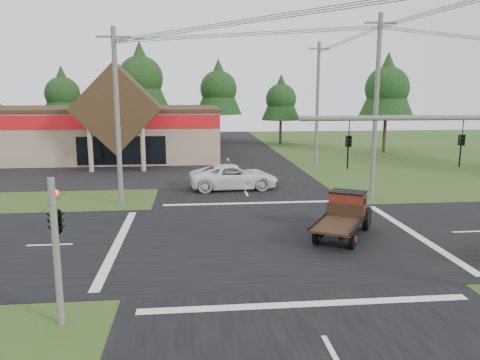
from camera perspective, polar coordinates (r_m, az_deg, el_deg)
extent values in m
plane|color=#2F4A1A|center=(22.11, 3.73, -7.12)|extent=(120.00, 120.00, 0.00)
cube|color=black|center=(22.10, 3.73, -7.09)|extent=(12.00, 120.00, 0.02)
cube|color=black|center=(22.10, 3.73, -7.09)|extent=(120.00, 12.00, 0.02)
cube|color=black|center=(41.65, -20.27, 0.71)|extent=(28.00, 14.00, 0.02)
cube|color=#9D826A|center=(52.43, -19.63, 5.41)|extent=(30.00, 15.00, 5.00)
cube|color=#362816|center=(52.28, -19.81, 8.19)|extent=(30.40, 15.40, 0.30)
cube|color=#AA0D11|center=(45.04, -22.01, 6.54)|extent=(30.00, 0.12, 1.20)
cube|color=#362816|center=(42.76, -14.65, 8.39)|extent=(7.78, 4.00, 7.78)
cylinder|color=#9D826A|center=(41.73, -17.78, 3.63)|extent=(0.40, 0.40, 4.00)
cylinder|color=#9D826A|center=(41.05, -11.75, 3.81)|extent=(0.40, 0.40, 4.00)
cube|color=black|center=(44.02, -14.23, 3.50)|extent=(8.00, 0.08, 2.60)
cylinder|color=#595651|center=(15.03, 22.35, 7.04)|extent=(8.00, 0.16, 0.16)
imported|color=black|center=(15.60, 25.33, 3.22)|extent=(0.16, 0.20, 1.00)
imported|color=black|center=(14.12, 13.06, 3.29)|extent=(0.16, 0.20, 1.00)
cylinder|color=#595651|center=(14.55, -21.47, -8.30)|extent=(0.20, 0.20, 4.40)
imported|color=black|center=(14.34, -21.67, -2.35)|extent=(0.53, 2.48, 1.00)
sphere|color=#FF0C0C|center=(14.44, -21.56, -1.45)|extent=(0.18, 0.18, 0.18)
cylinder|color=#595651|center=(29.13, -14.72, 7.38)|extent=(0.30, 0.30, 10.50)
cube|color=#595651|center=(29.26, -15.17, 16.50)|extent=(2.00, 0.12, 0.12)
cylinder|color=#595651|center=(31.00, 16.24, 8.41)|extent=(0.30, 0.30, 11.50)
cube|color=#595651|center=(31.26, 16.75, 17.88)|extent=(2.00, 0.12, 0.12)
cylinder|color=#595651|center=(44.30, 9.41, 9.05)|extent=(0.30, 0.30, 11.20)
cube|color=#595651|center=(44.45, 9.62, 15.50)|extent=(2.00, 0.12, 0.12)
cylinder|color=#332316|center=(65.06, -20.55, 5.60)|extent=(0.36, 0.36, 3.50)
cone|color=black|center=(64.87, -20.85, 10.04)|extent=(5.60, 5.60, 6.60)
sphere|color=black|center=(64.87, -20.83, 9.77)|extent=(4.40, 4.40, 4.40)
cylinder|color=#332316|center=(62.25, -11.83, 6.33)|extent=(0.36, 0.36, 4.55)
cone|color=black|center=(62.12, -12.06, 12.38)|extent=(7.28, 7.28, 8.58)
sphere|color=black|center=(62.11, -12.05, 12.02)|extent=(5.72, 5.72, 5.72)
cylinder|color=#332316|center=(63.04, -2.59, 6.28)|extent=(0.36, 0.36, 3.85)
cone|color=black|center=(62.86, -2.64, 11.33)|extent=(6.16, 6.16, 7.26)
sphere|color=black|center=(62.85, -2.63, 11.03)|extent=(4.84, 4.84, 4.84)
cylinder|color=#332316|center=(62.05, 4.95, 5.85)|extent=(0.36, 0.36, 3.15)
cone|color=black|center=(61.84, 5.02, 10.05)|extent=(5.04, 5.04, 5.94)
sphere|color=black|center=(61.85, 5.02, 9.80)|extent=(3.96, 3.96, 3.96)
cylinder|color=#332316|center=(55.35, 17.19, 5.20)|extent=(0.36, 0.36, 3.85)
cone|color=black|center=(55.14, 17.51, 10.95)|extent=(6.16, 6.16, 7.26)
sphere|color=black|center=(55.14, 17.49, 10.61)|extent=(4.84, 4.84, 4.84)
imported|color=white|center=(32.98, -0.77, 0.39)|extent=(6.38, 3.29, 1.72)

